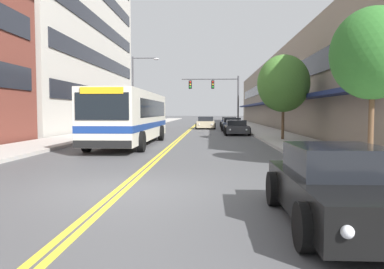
{
  "coord_description": "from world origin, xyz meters",
  "views": [
    {
      "loc": [
        2.19,
        -9.01,
        1.92
      ],
      "look_at": [
        0.43,
        26.11,
        -0.25
      ],
      "focal_mm": 35.0,
      "sensor_mm": 36.0,
      "label": 1
    }
  ],
  "objects_px": {
    "city_bus": "(131,115)",
    "street_tree_right_near": "(373,54)",
    "street_lamp_left_far": "(137,86)",
    "car_beige_moving_lead": "(206,123)",
    "car_charcoal_parked_left_mid": "(151,124)",
    "traffic_signal_mast": "(218,91)",
    "car_dark_grey_parked_right_mid": "(236,128)",
    "street_tree_right_mid": "(283,84)",
    "car_black_parked_right_foreground": "(338,188)",
    "car_navy_parked_right_far": "(229,122)",
    "car_red_parked_left_near": "(139,126)",
    "car_slate_blue_parked_right_end": "(232,125)"
  },
  "relations": [
    {
      "from": "car_red_parked_left_near",
      "to": "car_dark_grey_parked_right_mid",
      "type": "distance_m",
      "value": 8.88
    },
    {
      "from": "car_charcoal_parked_left_mid",
      "to": "street_lamp_left_far",
      "type": "bearing_deg",
      "value": -98.19
    },
    {
      "from": "car_dark_grey_parked_right_mid",
      "to": "traffic_signal_mast",
      "type": "height_order",
      "value": "traffic_signal_mast"
    },
    {
      "from": "car_beige_moving_lead",
      "to": "car_navy_parked_right_far",
      "type": "bearing_deg",
      "value": 56.35
    },
    {
      "from": "street_lamp_left_far",
      "to": "car_slate_blue_parked_right_end",
      "type": "bearing_deg",
      "value": 10.94
    },
    {
      "from": "car_charcoal_parked_left_mid",
      "to": "car_beige_moving_lead",
      "type": "bearing_deg",
      "value": 14.04
    },
    {
      "from": "street_tree_right_near",
      "to": "street_tree_right_mid",
      "type": "relative_size",
      "value": 0.95
    },
    {
      "from": "car_red_parked_left_near",
      "to": "car_dark_grey_parked_right_mid",
      "type": "xyz_separation_m",
      "value": [
        8.58,
        -2.27,
        -0.02
      ]
    },
    {
      "from": "car_beige_moving_lead",
      "to": "street_tree_right_near",
      "type": "distance_m",
      "value": 30.14
    },
    {
      "from": "car_black_parked_right_foreground",
      "to": "car_navy_parked_right_far",
      "type": "bearing_deg",
      "value": 89.88
    },
    {
      "from": "car_dark_grey_parked_right_mid",
      "to": "street_tree_right_near",
      "type": "height_order",
      "value": "street_tree_right_near"
    },
    {
      "from": "car_red_parked_left_near",
      "to": "city_bus",
      "type": "bearing_deg",
      "value": -81.22
    },
    {
      "from": "street_tree_right_mid",
      "to": "city_bus",
      "type": "bearing_deg",
      "value": -163.22
    },
    {
      "from": "car_charcoal_parked_left_mid",
      "to": "car_navy_parked_right_far",
      "type": "bearing_deg",
      "value": 33.19
    },
    {
      "from": "city_bus",
      "to": "car_slate_blue_parked_right_end",
      "type": "xyz_separation_m",
      "value": [
        6.72,
        16.2,
        -1.08
      ]
    },
    {
      "from": "car_charcoal_parked_left_mid",
      "to": "car_red_parked_left_near",
      "type": "bearing_deg",
      "value": -90.01
    },
    {
      "from": "car_dark_grey_parked_right_mid",
      "to": "street_tree_right_mid",
      "type": "xyz_separation_m",
      "value": [
        2.49,
        -6.99,
        3.13
      ]
    },
    {
      "from": "car_dark_grey_parked_right_mid",
      "to": "car_slate_blue_parked_right_end",
      "type": "xyz_separation_m",
      "value": [
        -0.0,
        6.43,
        0.04
      ]
    },
    {
      "from": "car_beige_moving_lead",
      "to": "city_bus",
      "type": "bearing_deg",
      "value": -101.2
    },
    {
      "from": "car_red_parked_left_near",
      "to": "car_charcoal_parked_left_mid",
      "type": "distance_m",
      "value": 6.83
    },
    {
      "from": "car_charcoal_parked_left_mid",
      "to": "car_navy_parked_right_far",
      "type": "xyz_separation_m",
      "value": [
        8.69,
        5.68,
        0.04
      ]
    },
    {
      "from": "car_red_parked_left_near",
      "to": "car_navy_parked_right_far",
      "type": "relative_size",
      "value": 1.02
    },
    {
      "from": "car_dark_grey_parked_right_mid",
      "to": "street_tree_right_mid",
      "type": "bearing_deg",
      "value": -70.41
    },
    {
      "from": "car_black_parked_right_foreground",
      "to": "car_navy_parked_right_far",
      "type": "height_order",
      "value": "car_black_parked_right_foreground"
    },
    {
      "from": "car_charcoal_parked_left_mid",
      "to": "traffic_signal_mast",
      "type": "xyz_separation_m",
      "value": [
        7.22,
        1.12,
        3.6
      ]
    },
    {
      "from": "car_charcoal_parked_left_mid",
      "to": "car_black_parked_right_foreground",
      "type": "height_order",
      "value": "car_black_parked_right_foreground"
    },
    {
      "from": "street_tree_right_near",
      "to": "car_charcoal_parked_left_mid",
      "type": "bearing_deg",
      "value": 112.59
    },
    {
      "from": "car_black_parked_right_foreground",
      "to": "car_beige_moving_lead",
      "type": "xyz_separation_m",
      "value": [
        -2.72,
        35.4,
        0.01
      ]
    },
    {
      "from": "car_charcoal_parked_left_mid",
      "to": "car_black_parked_right_foreground",
      "type": "relative_size",
      "value": 1.03
    },
    {
      "from": "car_slate_blue_parked_right_end",
      "to": "traffic_signal_mast",
      "type": "height_order",
      "value": "traffic_signal_mast"
    },
    {
      "from": "car_dark_grey_parked_right_mid",
      "to": "car_navy_parked_right_far",
      "type": "relative_size",
      "value": 0.93
    },
    {
      "from": "car_navy_parked_right_far",
      "to": "street_lamp_left_far",
      "type": "xyz_separation_m",
      "value": [
        -9.33,
        -10.14,
        3.75
      ]
    },
    {
      "from": "traffic_signal_mast",
      "to": "street_tree_right_near",
      "type": "bearing_deg",
      "value": -81.37
    },
    {
      "from": "car_beige_moving_lead",
      "to": "street_lamp_left_far",
      "type": "xyz_separation_m",
      "value": [
        -6.53,
        -5.93,
        3.73
      ]
    },
    {
      "from": "car_charcoal_parked_left_mid",
      "to": "car_dark_grey_parked_right_mid",
      "type": "distance_m",
      "value": 12.51
    },
    {
      "from": "car_dark_grey_parked_right_mid",
      "to": "car_beige_moving_lead",
      "type": "height_order",
      "value": "car_beige_moving_lead"
    },
    {
      "from": "car_slate_blue_parked_right_end",
      "to": "street_tree_right_mid",
      "type": "relative_size",
      "value": 0.86
    },
    {
      "from": "city_bus",
      "to": "street_lamp_left_far",
      "type": "relative_size",
      "value": 1.62
    },
    {
      "from": "city_bus",
      "to": "car_dark_grey_parked_right_mid",
      "type": "distance_m",
      "value": 11.91
    },
    {
      "from": "car_black_parked_right_foreground",
      "to": "street_tree_right_near",
      "type": "relative_size",
      "value": 0.83
    },
    {
      "from": "street_lamp_left_far",
      "to": "car_beige_moving_lead",
      "type": "bearing_deg",
      "value": 42.24
    },
    {
      "from": "car_navy_parked_right_far",
      "to": "street_tree_right_mid",
      "type": "relative_size",
      "value": 0.87
    },
    {
      "from": "city_bus",
      "to": "street_tree_right_near",
      "type": "xyz_separation_m",
      "value": [
        9.77,
        -9.08,
        2.07
      ]
    },
    {
      "from": "car_slate_blue_parked_right_end",
      "to": "street_tree_right_mid",
      "type": "distance_m",
      "value": 13.99
    },
    {
      "from": "car_navy_parked_right_far",
      "to": "street_tree_right_near",
      "type": "relative_size",
      "value": 0.92
    },
    {
      "from": "car_black_parked_right_foreground",
      "to": "car_beige_moving_lead",
      "type": "bearing_deg",
      "value": 94.4
    },
    {
      "from": "car_charcoal_parked_left_mid",
      "to": "traffic_signal_mast",
      "type": "distance_m",
      "value": 8.15
    },
    {
      "from": "car_navy_parked_right_far",
      "to": "traffic_signal_mast",
      "type": "relative_size",
      "value": 0.75
    },
    {
      "from": "car_red_parked_left_near",
      "to": "traffic_signal_mast",
      "type": "distance_m",
      "value": 11.32
    },
    {
      "from": "car_black_parked_right_foreground",
      "to": "street_lamp_left_far",
      "type": "xyz_separation_m",
      "value": [
        -9.25,
        29.47,
        3.74
      ]
    }
  ]
}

